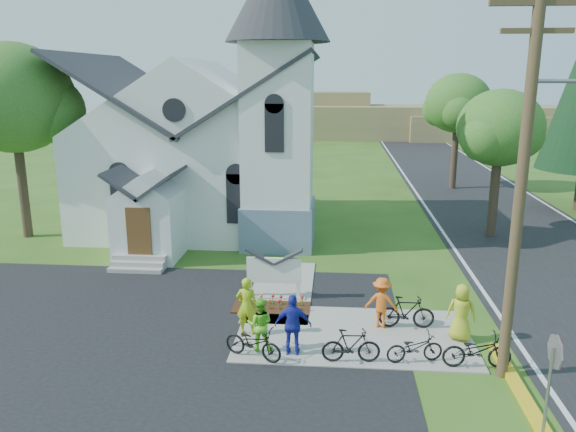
# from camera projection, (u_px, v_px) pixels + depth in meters

# --- Properties ---
(ground) EXTENTS (120.00, 120.00, 0.00)m
(ground) POSITION_uv_depth(u_px,v_px,m) (303.00, 341.00, 16.56)
(ground) COLOR #325418
(ground) RESTS_ON ground
(parking_lot) EXTENTS (20.00, 16.00, 0.02)m
(parking_lot) POSITION_uv_depth(u_px,v_px,m) (41.00, 365.00, 15.19)
(parking_lot) COLOR black
(parking_lot) RESTS_ON ground
(road) EXTENTS (8.00, 90.00, 0.02)m
(road) POSITION_uv_depth(u_px,v_px,m) (504.00, 221.00, 30.24)
(road) COLOR black
(road) RESTS_ON ground
(sidewalk) EXTENTS (7.00, 4.00, 0.05)m
(sidewalk) POSITION_uv_depth(u_px,v_px,m) (353.00, 335.00, 16.91)
(sidewalk) COLOR gray
(sidewalk) RESTS_ON ground
(church) EXTENTS (12.35, 12.00, 13.00)m
(church) POSITION_uv_depth(u_px,v_px,m) (208.00, 125.00, 27.79)
(church) COLOR white
(church) RESTS_ON ground
(church_sign) EXTENTS (2.20, 0.40, 1.70)m
(church_sign) POSITION_uv_depth(u_px,v_px,m) (274.00, 271.00, 19.50)
(church_sign) COLOR gray
(church_sign) RESTS_ON ground
(flower_bed) EXTENTS (2.60, 1.10, 0.07)m
(flower_bed) POSITION_uv_depth(u_px,v_px,m) (271.00, 308.00, 18.87)
(flower_bed) COLOR #38220F
(flower_bed) RESTS_ON ground
(utility_pole) EXTENTS (3.45, 0.28, 10.00)m
(utility_pole) POSITION_uv_depth(u_px,v_px,m) (525.00, 172.00, 13.36)
(utility_pole) COLOR #4A3625
(utility_pole) RESTS_ON ground
(stop_sign) EXTENTS (0.11, 0.76, 2.48)m
(stop_sign) POSITION_uv_depth(u_px,v_px,m) (553.00, 366.00, 11.62)
(stop_sign) COLOR gray
(stop_sign) RESTS_ON ground
(tree_lot_corner) EXTENTS (5.60, 5.60, 9.15)m
(tree_lot_corner) POSITION_uv_depth(u_px,v_px,m) (13.00, 98.00, 25.76)
(tree_lot_corner) COLOR #34271C
(tree_lot_corner) RESTS_ON ground
(tree_road_near) EXTENTS (4.00, 4.00, 7.05)m
(tree_road_near) POSITION_uv_depth(u_px,v_px,m) (500.00, 129.00, 26.20)
(tree_road_near) COLOR #34271C
(tree_road_near) RESTS_ON ground
(tree_road_mid) EXTENTS (4.40, 4.40, 7.80)m
(tree_road_mid) POSITION_uv_depth(u_px,v_px,m) (458.00, 104.00, 37.61)
(tree_road_mid) COLOR #34271C
(tree_road_mid) RESTS_ON ground
(distant_hills) EXTENTS (61.00, 10.00, 5.60)m
(distant_hills) POSITION_uv_depth(u_px,v_px,m) (356.00, 120.00, 70.20)
(distant_hills) COLOR olive
(distant_hills) RESTS_ON ground
(cyclist_0) EXTENTS (0.67, 0.46, 1.78)m
(cyclist_0) POSITION_uv_depth(u_px,v_px,m) (247.00, 306.00, 16.75)
(cyclist_0) COLOR #9FB915
(cyclist_0) RESTS_ON sidewalk
(bike_0) EXTENTS (1.84, 1.21, 0.91)m
(bike_0) POSITION_uv_depth(u_px,v_px,m) (253.00, 343.00, 15.38)
(bike_0) COLOR black
(bike_0) RESTS_ON sidewalk
(cyclist_1) EXTENTS (0.75, 0.59, 1.53)m
(cyclist_1) POSITION_uv_depth(u_px,v_px,m) (260.00, 324.00, 15.81)
(cyclist_1) COLOR #69D528
(cyclist_1) RESTS_ON sidewalk
(bike_1) EXTENTS (1.62, 0.56, 0.96)m
(bike_1) POSITION_uv_depth(u_px,v_px,m) (351.00, 346.00, 15.16)
(bike_1) COLOR black
(bike_1) RESTS_ON sidewalk
(cyclist_2) EXTENTS (1.03, 0.44, 1.75)m
(cyclist_2) POSITION_uv_depth(u_px,v_px,m) (293.00, 325.00, 15.51)
(cyclist_2) COLOR #2129A5
(cyclist_2) RESTS_ON sidewalk
(bike_2) EXTENTS (1.65, 0.88, 0.83)m
(bike_2) POSITION_uv_depth(u_px,v_px,m) (415.00, 348.00, 15.20)
(bike_2) COLOR black
(bike_2) RESTS_ON sidewalk
(cyclist_3) EXTENTS (1.13, 0.80, 1.59)m
(cyclist_3) POSITION_uv_depth(u_px,v_px,m) (382.00, 302.00, 17.24)
(cyclist_3) COLOR orange
(cyclist_3) RESTS_ON sidewalk
(bike_3) EXTENTS (1.71, 0.50, 1.03)m
(bike_3) POSITION_uv_depth(u_px,v_px,m) (407.00, 312.00, 17.22)
(bike_3) COLOR black
(bike_3) RESTS_ON sidewalk
(cyclist_4) EXTENTS (0.94, 0.73, 1.72)m
(cyclist_4) POSITION_uv_depth(u_px,v_px,m) (461.00, 312.00, 16.38)
(cyclist_4) COLOR #ACB922
(cyclist_4) RESTS_ON sidewalk
(bike_4) EXTENTS (1.85, 0.72, 0.96)m
(bike_4) POSITION_uv_depth(u_px,v_px,m) (477.00, 351.00, 14.89)
(bike_4) COLOR black
(bike_4) RESTS_ON sidewalk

